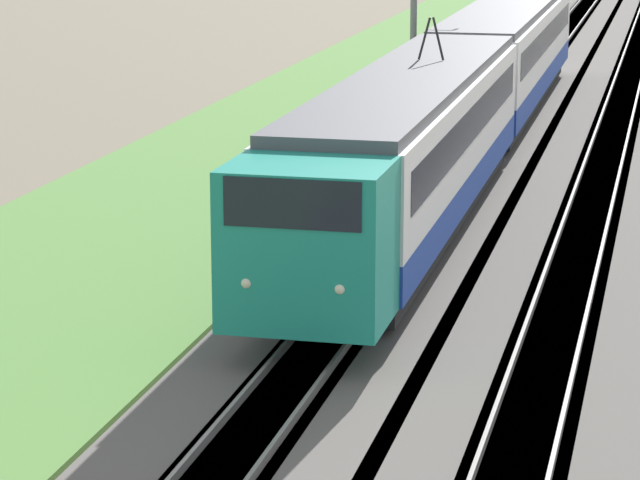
{
  "coord_description": "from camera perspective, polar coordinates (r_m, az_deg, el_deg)",
  "views": [
    {
      "loc": [
        -3.48,
        -6.08,
        8.66
      ],
      "look_at": [
        22.14,
        0.0,
        2.27
      ],
      "focal_mm": 85.0,
      "sensor_mm": 36.0,
      "label": 1
    }
  ],
  "objects": [
    {
      "name": "catenary_mast_mid",
      "position": [
        50.48,
        3.62,
        8.2
      ],
      "size": [
        0.22,
        2.56,
        7.5
      ],
      "color": "slate",
      "rests_on": "ground"
    },
    {
      "name": "grass_verge",
      "position": [
        55.67,
        -0.18,
        4.77
      ],
      "size": [
        240.0,
        8.61,
        0.12
      ],
      "color": "#5B8E42",
      "rests_on": "ground"
    },
    {
      "name": "track_main",
      "position": [
        54.49,
        6.81,
        4.58
      ],
      "size": [
        240.0,
        1.57,
        0.45
      ],
      "color": "#4C4238",
      "rests_on": "ground"
    },
    {
      "name": "track_adjacent",
      "position": [
        54.18,
        11.11,
        4.37
      ],
      "size": [
        240.0,
        1.57,
        0.45
      ],
      "color": "#4C4238",
      "rests_on": "ground"
    },
    {
      "name": "passenger_train",
      "position": [
        45.53,
        5.58,
        5.71
      ],
      "size": [
        41.64,
        2.96,
        5.15
      ],
      "rotation": [
        0.0,
        0.0,
        3.14
      ],
      "color": "teal",
      "rests_on": "ground"
    },
    {
      "name": "ballast_main",
      "position": [
        54.49,
        6.81,
        4.57
      ],
      "size": [
        240.0,
        4.4,
        0.3
      ],
      "color": "#605B56",
      "rests_on": "ground"
    },
    {
      "name": "ballast_adjacent",
      "position": [
        54.19,
        11.11,
        4.36
      ],
      "size": [
        240.0,
        4.4,
        0.3
      ],
      "color": "#605B56",
      "rests_on": "ground"
    }
  ]
}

